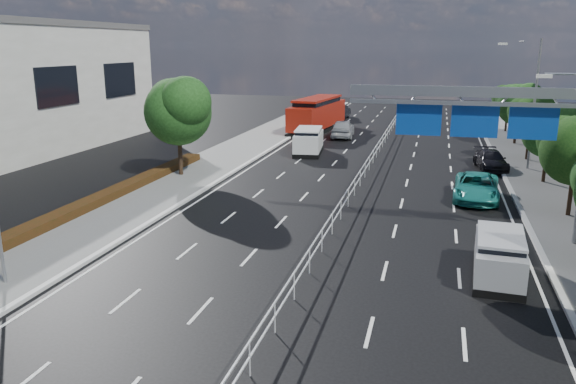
% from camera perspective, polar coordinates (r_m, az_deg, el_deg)
% --- Properties ---
extents(ground, '(160.00, 160.00, 0.00)m').
position_cam_1_polar(ground, '(18.42, -0.63, -12.95)').
color(ground, black).
rests_on(ground, ground).
extents(kerb_near, '(0.25, 140.00, 0.15)m').
position_cam_1_polar(kerb_near, '(22.31, -23.81, -8.96)').
color(kerb_near, silver).
rests_on(kerb_near, ground).
extents(median_fence, '(0.05, 85.00, 1.02)m').
position_cam_1_polar(median_fence, '(39.30, 8.14, 2.75)').
color(median_fence, silver).
rests_on(median_fence, ground).
extents(hedge_near, '(1.00, 36.00, 0.44)m').
position_cam_1_polar(hedge_near, '(28.44, -24.51, -3.41)').
color(hedge_near, black).
rests_on(hedge_near, sidewalk_near).
extents(overhead_gantry, '(10.24, 0.38, 7.45)m').
position_cam_1_polar(overhead_gantry, '(26.05, 20.12, 7.32)').
color(overhead_gantry, gray).
rests_on(overhead_gantry, ground).
extents(streetlight_far, '(2.78, 2.40, 9.00)m').
position_cam_1_polar(streetlight_far, '(42.31, 23.42, 8.97)').
color(streetlight_far, gray).
rests_on(streetlight_far, ground).
extents(near_tree_back, '(4.84, 4.51, 6.69)m').
position_cam_1_polar(near_tree_back, '(37.64, -11.05, 8.41)').
color(near_tree_back, black).
rests_on(near_tree_back, ground).
extents(far_tree_e, '(3.63, 3.38, 5.13)m').
position_cam_1_polar(far_tree_e, '(38.65, 25.08, 5.89)').
color(far_tree_e, black).
rests_on(far_tree_e, ground).
extents(far_tree_f, '(3.52, 3.28, 5.02)m').
position_cam_1_polar(far_tree_f, '(46.00, 23.52, 7.16)').
color(far_tree_f, black).
rests_on(far_tree_f, ground).
extents(far_tree_g, '(3.96, 3.69, 5.45)m').
position_cam_1_polar(far_tree_g, '(53.36, 22.43, 8.43)').
color(far_tree_g, black).
rests_on(far_tree_g, ground).
extents(far_tree_h, '(3.41, 3.18, 4.91)m').
position_cam_1_polar(far_tree_h, '(60.81, 21.53, 8.84)').
color(far_tree_h, black).
rests_on(far_tree_h, ground).
extents(white_minivan, '(2.61, 4.98, 2.07)m').
position_cam_1_polar(white_minivan, '(45.70, 2.10, 5.18)').
color(white_minivan, black).
rests_on(white_minivan, ground).
extents(red_bus, '(4.04, 11.59, 3.39)m').
position_cam_1_polar(red_bus, '(58.27, 3.01, 7.97)').
color(red_bus, black).
rests_on(red_bus, ground).
extents(near_car_silver, '(2.43, 5.19, 1.72)m').
position_cam_1_polar(near_car_silver, '(54.14, 5.59, 6.44)').
color(near_car_silver, '#9B9EA2').
rests_on(near_car_silver, ground).
extents(near_car_dark, '(2.02, 5.16, 1.67)m').
position_cam_1_polar(near_car_dark, '(68.33, 5.25, 8.13)').
color(near_car_dark, black).
rests_on(near_car_dark, ground).
extents(silver_minivan, '(2.03, 4.27, 1.73)m').
position_cam_1_polar(silver_minivan, '(22.66, 20.66, -6.15)').
color(silver_minivan, black).
rests_on(silver_minivan, ground).
extents(parked_car_teal, '(2.75, 5.39, 1.46)m').
position_cam_1_polar(parked_car_teal, '(33.67, 18.60, 0.47)').
color(parked_car_teal, '#1C817A').
rests_on(parked_car_teal, ground).
extents(parked_car_dark, '(2.43, 4.74, 1.32)m').
position_cam_1_polar(parked_car_dark, '(42.43, 19.90, 3.08)').
color(parked_car_dark, black).
rests_on(parked_car_dark, ground).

